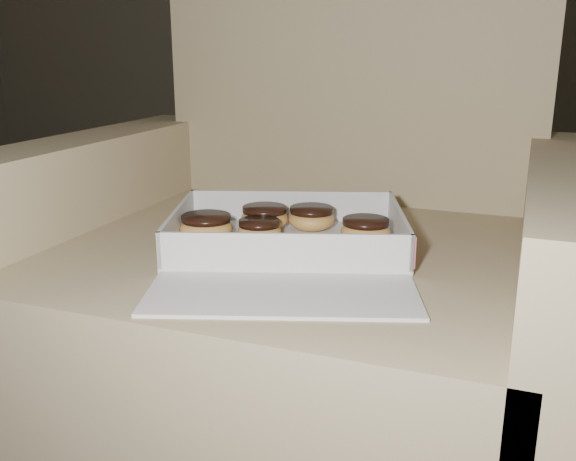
# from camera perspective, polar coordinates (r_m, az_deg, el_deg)

# --- Properties ---
(armchair) EXTENTS (0.99, 0.83, 1.03)m
(armchair) POSITION_cam_1_polar(r_m,az_deg,el_deg) (1.20, 1.59, -6.32)
(armchair) COLOR #8C8059
(armchair) RESTS_ON floor
(bakery_box) EXTENTS (0.49, 0.53, 0.06)m
(bakery_box) POSITION_cam_1_polar(r_m,az_deg,el_deg) (1.02, 0.09, -1.43)
(bakery_box) COLOR silver
(bakery_box) RESTS_ON armchair
(donut_a) EXTENTS (0.08, 0.08, 0.04)m
(donut_a) POSITION_cam_1_polar(r_m,az_deg,el_deg) (1.12, 2.10, 1.16)
(donut_a) COLOR #EC9F52
(donut_a) RESTS_ON bakery_box
(donut_b) EXTENTS (0.07, 0.07, 0.04)m
(donut_b) POSITION_cam_1_polar(r_m,az_deg,el_deg) (1.06, -2.56, 0.05)
(donut_b) COLOR #EC9F52
(donut_b) RESTS_ON bakery_box
(donut_c) EXTENTS (0.09, 0.09, 0.04)m
(donut_c) POSITION_cam_1_polar(r_m,az_deg,el_deg) (1.07, -7.26, 0.32)
(donut_c) COLOR #EC9F52
(donut_c) RESTS_ON bakery_box
(donut_d) EXTENTS (0.08, 0.08, 0.04)m
(donut_d) POSITION_cam_1_polar(r_m,az_deg,el_deg) (1.12, -2.10, 1.19)
(donut_d) COLOR #EC9F52
(donut_d) RESTS_ON bakery_box
(donut_e) EXTENTS (0.08, 0.08, 0.04)m
(donut_e) POSITION_cam_1_polar(r_m,az_deg,el_deg) (1.06, 6.91, 0.05)
(donut_e) COLOR #EC9F52
(donut_e) RESTS_ON bakery_box
(crumb_a) EXTENTS (0.01, 0.01, 0.00)m
(crumb_a) POSITION_cam_1_polar(r_m,az_deg,el_deg) (0.95, 1.90, -2.98)
(crumb_a) COLOR black
(crumb_a) RESTS_ON bakery_box
(crumb_b) EXTENTS (0.01, 0.01, 0.00)m
(crumb_b) POSITION_cam_1_polar(r_m,az_deg,el_deg) (1.04, -5.05, -1.20)
(crumb_b) COLOR black
(crumb_b) RESTS_ON bakery_box
(crumb_c) EXTENTS (0.01, 0.01, 0.00)m
(crumb_c) POSITION_cam_1_polar(r_m,az_deg,el_deg) (0.97, -7.32, -2.64)
(crumb_c) COLOR black
(crumb_c) RESTS_ON bakery_box
(crumb_d) EXTENTS (0.01, 0.01, 0.00)m
(crumb_d) POSITION_cam_1_polar(r_m,az_deg,el_deg) (1.00, -9.54, -2.26)
(crumb_d) COLOR black
(crumb_d) RESTS_ON bakery_box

